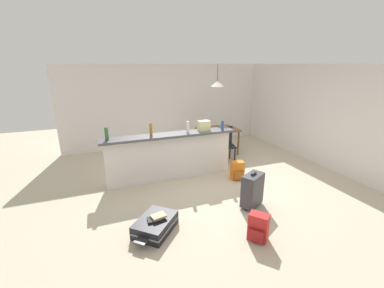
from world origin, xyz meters
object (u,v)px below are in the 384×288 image
bottle_amber (151,130)px  pendant_lamp (217,84)px  dining_chair_near_partition (226,142)px  bottle_green (106,134)px  suitcase_flat_black (155,225)px  backpack_orange (237,171)px  grocery_bag (204,125)px  dining_table (218,132)px  bottle_clear (188,127)px  suitcase_upright_charcoal (252,190)px  bottle_blue (222,125)px  backpack_red (258,228)px  book_stack (157,218)px

bottle_amber → pendant_lamp: size_ratio=0.44×
dining_chair_near_partition → pendant_lamp: (-0.03, 0.56, 1.47)m
bottle_green → bottle_amber: (0.88, -0.05, 0.01)m
suitcase_flat_black → backpack_orange: backpack_orange is taller
grocery_bag → dining_table: bearing=50.2°
bottle_green → bottle_clear: 1.69m
dining_table → suitcase_upright_charcoal: (-0.70, -2.81, -0.32)m
pendant_lamp → dining_chair_near_partition: bearing=-86.6°
grocery_bag → suitcase_flat_black: grocery_bag is taller
bottle_clear → backpack_orange: bottle_clear is taller
bottle_amber → pendant_lamp: 2.48m
bottle_green → dining_table: (3.03, 1.10, -0.53)m
suitcase_flat_black → bottle_blue: bearing=39.7°
bottle_green → backpack_orange: bearing=-12.9°
grocery_bag → dining_table: 1.51m
dining_chair_near_partition → backpack_orange: bearing=-105.3°
bottle_green → backpack_red: (1.89, -2.52, -0.97)m
pendant_lamp → bottle_clear: bearing=-137.3°
suitcase_flat_black → suitcase_upright_charcoal: bearing=2.5°
bottle_blue → grocery_bag: bearing=161.0°
backpack_red → book_stack: (-1.35, 0.71, 0.05)m
bottle_clear → book_stack: bearing=-123.7°
bottle_green → bottle_clear: bearing=-3.5°
backpack_orange → pendant_lamp: bearing=80.7°
suitcase_flat_black → book_stack: bearing=-56.1°
book_stack → suitcase_upright_charcoal: bearing=3.5°
backpack_orange → bottle_clear: bearing=152.7°
bottle_blue → pendant_lamp: size_ratio=0.35×
bottle_amber → dining_table: size_ratio=0.25×
backpack_red → book_stack: size_ratio=1.39×
bottle_green → suitcase_flat_black: 2.14m
bottle_amber → backpack_red: (1.01, -2.47, -0.98)m
bottle_green → pendant_lamp: pendant_lamp is taller
dining_chair_near_partition → backpack_orange: dining_chair_near_partition is taller
bottle_blue → bottle_clear: bearing=178.1°
bottle_green → book_stack: bottle_green is taller
dining_table → backpack_red: 3.82m
bottle_clear → dining_table: (1.34, 1.21, -0.53)m
bottle_amber → dining_chair_near_partition: bearing=14.8°
suitcase_flat_black → bottle_green: bearing=106.4°
suitcase_flat_black → dining_chair_near_partition: bearing=43.0°
pendant_lamp → backpack_orange: size_ratio=1.49×
backpack_orange → book_stack: bearing=-150.7°
dining_table → book_stack: dining_table is taller
suitcase_upright_charcoal → book_stack: bearing=-176.5°
bottle_clear → suitcase_flat_black: (-1.16, -1.68, -1.07)m
backpack_orange → bottle_green: bearing=167.1°
book_stack → bottle_blue: bearing=40.5°
dining_chair_near_partition → backpack_red: dining_chair_near_partition is taller
bottle_amber → dining_chair_near_partition: 2.28m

